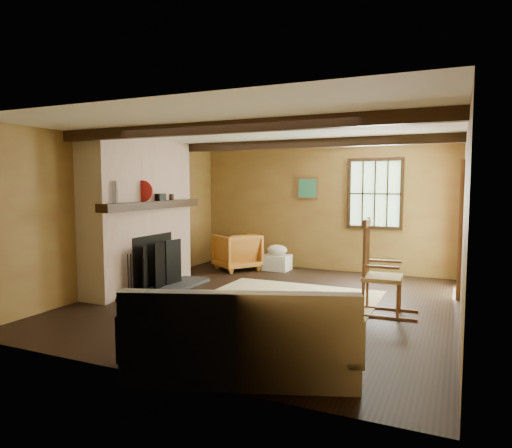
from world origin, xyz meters
The scene contains 10 objects.
ground centered at (0.00, 0.00, 0.00)m, with size 5.50×5.50×0.00m, color black.
room_envelope centered at (0.22, 0.26, 1.63)m, with size 5.02×5.52×2.44m.
fireplace centered at (-2.23, 0.00, 1.10)m, with size 1.02×2.30×2.40m.
rug centered at (0.20, -0.20, 0.00)m, with size 2.50×3.00×0.01m, color #D2BB8C.
rocking_chair centered at (1.52, 0.05, 0.52)m, with size 0.92×0.53×1.24m.
sofa centered at (0.75, -2.37, 0.29)m, with size 2.19×1.52×0.81m.
firewood_pile centered at (-1.82, 2.60, 0.12)m, with size 0.66×0.12×0.24m.
laundry_basket centered at (-0.78, 2.31, 0.15)m, with size 0.50×0.38×0.30m, color white.
basket_pillow centered at (-0.78, 2.31, 0.40)m, with size 0.40×0.32×0.20m, color beige.
armchair centered at (-1.53, 2.05, 0.36)m, with size 0.77×0.79×0.72m, color #BF6026.
Camera 1 is at (2.44, -5.90, 1.68)m, focal length 32.00 mm.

